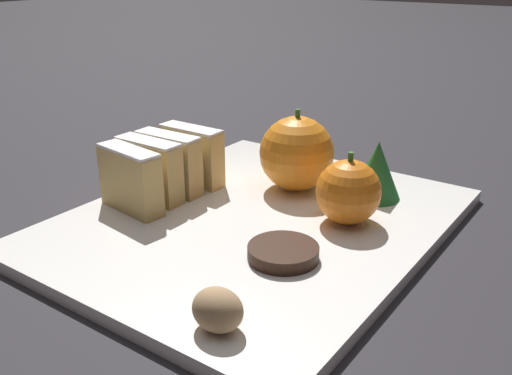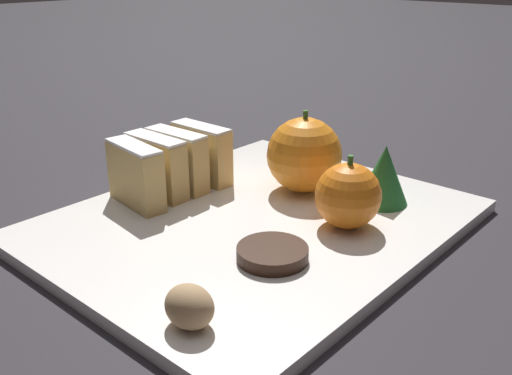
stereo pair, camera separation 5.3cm
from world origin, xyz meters
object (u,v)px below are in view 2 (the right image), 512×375
orange_near (348,196)px  orange_far (304,155)px  walnut (189,307)px  chocolate_cookie (272,253)px

orange_near → orange_far: size_ratio=0.79×
walnut → chocolate_cookie: walnut is taller
chocolate_cookie → orange_far: bearing=117.8°
chocolate_cookie → walnut: bearing=-81.0°
orange_far → chocolate_cookie: orange_far is taller
orange_near → walnut: size_ratio=1.87×
orange_near → orange_far: bearing=152.1°
walnut → orange_far: bearing=110.2°
orange_near → walnut: orange_near is taller
orange_far → walnut: size_ratio=2.37×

